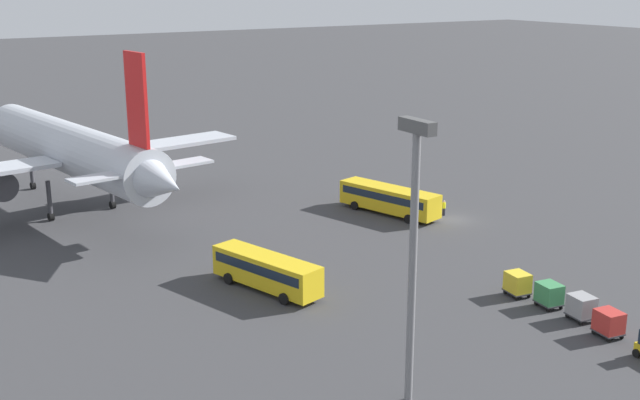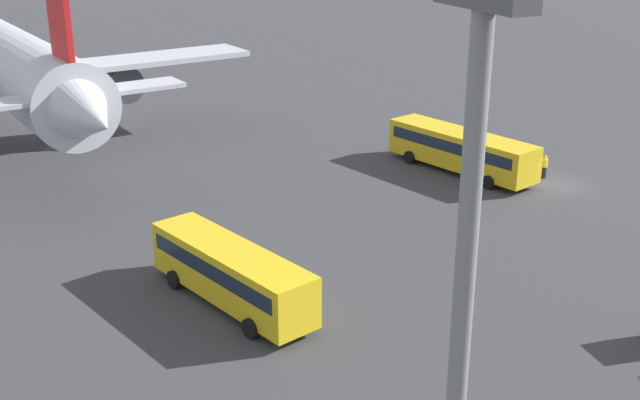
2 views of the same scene
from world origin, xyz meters
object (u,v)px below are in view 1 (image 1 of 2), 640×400
cargo_cart_yellow (518,283)px  shuttle_bus_far (266,269)px  worker_person (444,208)px  cargo_cart_red (609,322)px  shuttle_bus_near (389,198)px  cargo_cart_grey (581,306)px  cargo_cart_green (549,294)px  airplane (73,150)px

cargo_cart_yellow → shuttle_bus_far: bearing=54.7°
worker_person → cargo_cart_red: 32.34m
worker_person → cargo_cart_yellow: 23.66m
cargo_cart_yellow → shuttle_bus_near: bearing=-11.5°
shuttle_bus_far → cargo_cart_grey: shuttle_bus_far is taller
cargo_cart_red → cargo_cart_green: bearing=-3.3°
airplane → cargo_cart_yellow: size_ratio=21.31×
airplane → shuttle_bus_near: 35.99m
airplane → cargo_cart_yellow: 51.25m
worker_person → cargo_cart_grey: 29.20m
shuttle_bus_near → cargo_cart_red: size_ratio=5.82×
worker_person → cargo_cart_grey: size_ratio=0.79×
cargo_cart_yellow → worker_person: bearing=-24.9°
shuttle_bus_far → cargo_cart_grey: size_ratio=5.15×
cargo_cart_green → worker_person: bearing=-21.2°
shuttle_bus_near → cargo_cart_grey: bearing=156.2°
shuttle_bus_near → cargo_cart_green: bearing=154.9°
cargo_cart_red → cargo_cart_grey: bearing=-10.9°
cargo_cart_red → shuttle_bus_far: bearing=38.9°
airplane → cargo_cart_grey: airplane is taller
cargo_cart_grey → cargo_cart_green: same height
airplane → cargo_cart_grey: bearing=-162.1°
worker_person → airplane: bearing=56.7°
airplane → cargo_cart_red: size_ratio=21.31×
airplane → worker_person: size_ratio=26.84×
shuttle_bus_far → cargo_cart_grey: 25.86m
shuttle_bus_near → cargo_cart_red: (-34.59, 5.05, -0.66)m
airplane → shuttle_bus_near: bearing=-131.4°
cargo_cart_red → cargo_cart_green: (6.22, -0.36, 0.00)m
cargo_cart_red → airplane: bearing=24.9°
airplane → cargo_cart_grey: (-50.61, -25.56, -6.06)m
shuttle_bus_near → cargo_cart_yellow: (-25.26, 5.12, -0.66)m
cargo_cart_grey → cargo_cart_red: bearing=169.1°
shuttle_bus_far → cargo_cart_green: (-15.41, -17.81, -0.66)m
airplane → worker_person: bearing=-132.2°
cargo_cart_red → worker_person: bearing=-17.8°
cargo_cart_grey → cargo_cart_green: size_ratio=1.00×
airplane → cargo_cart_red: bearing=-164.0°
shuttle_bus_far → worker_person: 28.85m
cargo_cart_green → cargo_cart_yellow: size_ratio=1.00×
airplane → cargo_cart_green: bearing=-160.8°
cargo_cart_grey → cargo_cart_yellow: 6.26m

